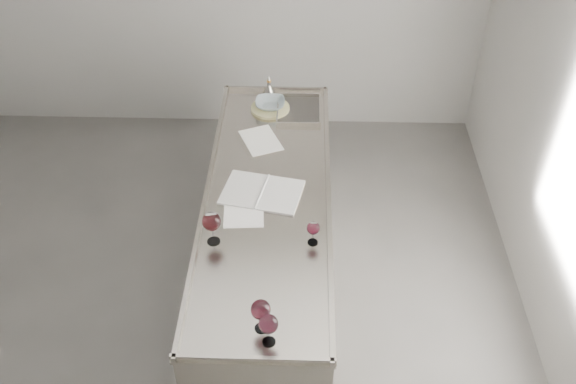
{
  "coord_description": "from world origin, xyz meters",
  "views": [
    {
      "loc": [
        0.71,
        -2.64,
        3.45
      ],
      "look_at": [
        0.63,
        0.23,
        1.02
      ],
      "focal_mm": 40.0,
      "sensor_mm": 36.0,
      "label": 1
    }
  ],
  "objects_px": {
    "wine_glass_left": "(212,222)",
    "wine_glass_right": "(268,325)",
    "notebook": "(262,192)",
    "wine_glass_small": "(313,229)",
    "wine_funnel": "(269,92)",
    "counter": "(269,249)",
    "wine_glass_middle": "(261,310)",
    "ceramic_bowl": "(270,104)"
  },
  "relations": [
    {
      "from": "wine_glass_right",
      "to": "ceramic_bowl",
      "type": "xyz_separation_m",
      "value": [
        -0.1,
        2.02,
        -0.08
      ]
    },
    {
      "from": "wine_glass_left",
      "to": "counter",
      "type": "bearing_deg",
      "value": 56.4
    },
    {
      "from": "ceramic_bowl",
      "to": "wine_glass_right",
      "type": "bearing_deg",
      "value": -87.23
    },
    {
      "from": "notebook",
      "to": "ceramic_bowl",
      "type": "height_order",
      "value": "ceramic_bowl"
    },
    {
      "from": "wine_glass_middle",
      "to": "wine_glass_small",
      "type": "relative_size",
      "value": 1.29
    },
    {
      "from": "wine_glass_middle",
      "to": "ceramic_bowl",
      "type": "bearing_deg",
      "value": 91.69
    },
    {
      "from": "wine_glass_left",
      "to": "ceramic_bowl",
      "type": "bearing_deg",
      "value": 79.69
    },
    {
      "from": "wine_glass_left",
      "to": "wine_glass_small",
      "type": "bearing_deg",
      "value": 0.9
    },
    {
      "from": "wine_glass_middle",
      "to": "wine_glass_small",
      "type": "xyz_separation_m",
      "value": [
        0.25,
        0.6,
        -0.03
      ]
    },
    {
      "from": "counter",
      "to": "ceramic_bowl",
      "type": "height_order",
      "value": "ceramic_bowl"
    },
    {
      "from": "ceramic_bowl",
      "to": "wine_glass_middle",
      "type": "bearing_deg",
      "value": -88.31
    },
    {
      "from": "counter",
      "to": "wine_funnel",
      "type": "bearing_deg",
      "value": 92.36
    },
    {
      "from": "wine_glass_left",
      "to": "wine_glass_right",
      "type": "height_order",
      "value": "wine_glass_left"
    },
    {
      "from": "wine_glass_right",
      "to": "wine_glass_small",
      "type": "relative_size",
      "value": 1.24
    },
    {
      "from": "wine_glass_left",
      "to": "notebook",
      "type": "distance_m",
      "value": 0.51
    },
    {
      "from": "wine_glass_middle",
      "to": "ceramic_bowl",
      "type": "xyz_separation_m",
      "value": [
        -0.06,
        1.94,
        -0.09
      ]
    },
    {
      "from": "wine_funnel",
      "to": "wine_glass_small",
      "type": "bearing_deg",
      "value": -77.86
    },
    {
      "from": "counter",
      "to": "wine_glass_left",
      "type": "bearing_deg",
      "value": -123.6
    },
    {
      "from": "wine_glass_middle",
      "to": "notebook",
      "type": "bearing_deg",
      "value": 93.38
    },
    {
      "from": "wine_glass_left",
      "to": "wine_glass_middle",
      "type": "bearing_deg",
      "value": -62.78
    },
    {
      "from": "notebook",
      "to": "wine_funnel",
      "type": "height_order",
      "value": "wine_funnel"
    },
    {
      "from": "wine_glass_left",
      "to": "wine_glass_right",
      "type": "relative_size",
      "value": 1.13
    },
    {
      "from": "wine_glass_left",
      "to": "ceramic_bowl",
      "type": "height_order",
      "value": "wine_glass_left"
    },
    {
      "from": "ceramic_bowl",
      "to": "wine_funnel",
      "type": "height_order",
      "value": "wine_funnel"
    },
    {
      "from": "wine_glass_left",
      "to": "wine_glass_middle",
      "type": "distance_m",
      "value": 0.66
    },
    {
      "from": "counter",
      "to": "wine_glass_middle",
      "type": "xyz_separation_m",
      "value": [
        0.03,
        -1.0,
        0.6
      ]
    },
    {
      "from": "wine_glass_right",
      "to": "wine_glass_middle",
      "type": "bearing_deg",
      "value": 117.08
    },
    {
      "from": "wine_funnel",
      "to": "notebook",
      "type": "bearing_deg",
      "value": -89.36
    },
    {
      "from": "wine_glass_left",
      "to": "wine_glass_small",
      "type": "xyz_separation_m",
      "value": [
        0.55,
        0.01,
        -0.04
      ]
    },
    {
      "from": "notebook",
      "to": "wine_glass_left",
      "type": "bearing_deg",
      "value": -108.14
    },
    {
      "from": "notebook",
      "to": "wine_glass_right",
      "type": "bearing_deg",
      "value": -73.06
    },
    {
      "from": "wine_glass_left",
      "to": "notebook",
      "type": "xyz_separation_m",
      "value": [
        0.24,
        0.42,
        -0.14
      ]
    },
    {
      "from": "wine_glass_small",
      "to": "ceramic_bowl",
      "type": "relative_size",
      "value": 0.7
    },
    {
      "from": "wine_glass_small",
      "to": "wine_funnel",
      "type": "distance_m",
      "value": 1.52
    },
    {
      "from": "wine_glass_middle",
      "to": "wine_glass_right",
      "type": "xyz_separation_m",
      "value": [
        0.04,
        -0.08,
        -0.01
      ]
    },
    {
      "from": "counter",
      "to": "notebook",
      "type": "xyz_separation_m",
      "value": [
        -0.03,
        0.01,
        0.47
      ]
    },
    {
      "from": "counter",
      "to": "wine_glass_left",
      "type": "height_order",
      "value": "wine_glass_left"
    },
    {
      "from": "wine_glass_right",
      "to": "wine_glass_small",
      "type": "distance_m",
      "value": 0.71
    },
    {
      "from": "wine_glass_left",
      "to": "wine_funnel",
      "type": "height_order",
      "value": "wine_glass_left"
    },
    {
      "from": "wine_glass_middle",
      "to": "wine_glass_left",
      "type": "bearing_deg",
      "value": 117.22
    },
    {
      "from": "notebook",
      "to": "wine_funnel",
      "type": "relative_size",
      "value": 2.73
    },
    {
      "from": "wine_glass_small",
      "to": "wine_funnel",
      "type": "xyz_separation_m",
      "value": [
        -0.32,
        1.48,
        -0.05
      ]
    }
  ]
}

